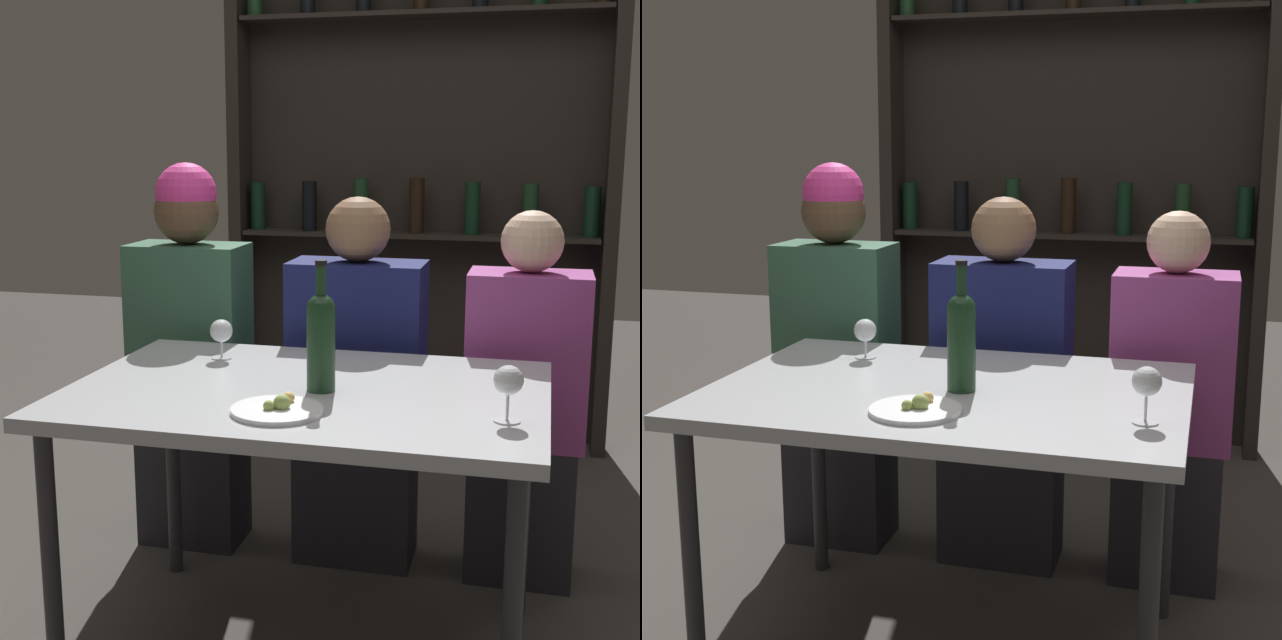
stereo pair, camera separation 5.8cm
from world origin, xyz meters
TOP-DOWN VIEW (x-y plane):
  - dining_table at (0.00, 0.00)m, footprint 1.20×0.84m
  - wine_rack_wall at (-0.00, 1.93)m, footprint 1.73×0.21m
  - wine_bottle at (0.04, -0.02)m, footprint 0.07×0.07m
  - wine_glass_0 at (-0.32, 0.23)m, footprint 0.07×0.07m
  - wine_glass_1 at (0.51, -0.16)m, footprint 0.07×0.07m
  - food_plate_0 at (-0.01, -0.23)m, footprint 0.22×0.22m
  - seated_person_left at (-0.57, 0.60)m, footprint 0.38×0.22m
  - seated_person_center at (0.00, 0.60)m, footprint 0.43×0.22m
  - seated_person_right at (0.53, 0.60)m, footprint 0.36×0.22m

SIDE VIEW (x-z plane):
  - seated_person_right at x=0.53m, z-range -0.04..1.13m
  - seated_person_center at x=0.00m, z-range -0.04..1.16m
  - seated_person_left at x=-0.57m, z-range -0.01..1.29m
  - dining_table at x=0.00m, z-range 0.31..1.06m
  - food_plate_0 at x=-0.01m, z-range 0.74..0.78m
  - wine_glass_0 at x=-0.32m, z-range 0.77..0.89m
  - wine_glass_1 at x=0.51m, z-range 0.78..0.91m
  - wine_bottle at x=0.04m, z-range 0.73..1.06m
  - wine_rack_wall at x=0.00m, z-range 0.03..2.19m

